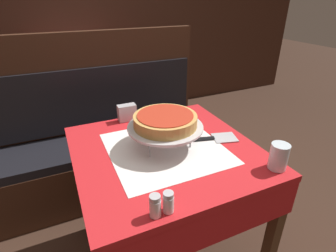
% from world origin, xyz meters
% --- Properties ---
extents(dining_table_front, '(0.82, 0.82, 0.74)m').
position_xyz_m(dining_table_front, '(0.00, 0.00, 0.63)').
color(dining_table_front, red).
rests_on(dining_table_front, ground_plane).
extents(dining_table_rear, '(0.86, 0.86, 0.75)m').
position_xyz_m(dining_table_rear, '(-0.16, 1.73, 0.65)').
color(dining_table_rear, red).
rests_on(dining_table_rear, ground_plane).
extents(booth_bench, '(1.54, 0.45, 1.16)m').
position_xyz_m(booth_bench, '(-0.17, 0.77, 0.34)').
color(booth_bench, '#3D2316').
rests_on(booth_bench, ground_plane).
extents(back_wall_panel, '(6.00, 0.04, 2.40)m').
position_xyz_m(back_wall_panel, '(0.00, 2.25, 1.20)').
color(back_wall_panel, '#3D2319').
rests_on(back_wall_panel, ground_plane).
extents(pizza_pan_stand, '(0.34, 0.34, 0.10)m').
position_xyz_m(pizza_pan_stand, '(0.01, 0.02, 0.84)').
color(pizza_pan_stand, '#ADADB2').
rests_on(pizza_pan_stand, dining_table_front).
extents(deep_dish_pizza, '(0.28, 0.28, 0.05)m').
position_xyz_m(deep_dish_pizza, '(0.01, 0.02, 0.87)').
color(deep_dish_pizza, tan).
rests_on(deep_dish_pizza, pizza_pan_stand).
extents(pizza_server, '(0.30, 0.13, 0.01)m').
position_xyz_m(pizza_server, '(0.23, -0.01, 0.75)').
color(pizza_server, '#BCBCC1').
rests_on(pizza_server, dining_table_front).
extents(water_glass_near, '(0.07, 0.07, 0.11)m').
position_xyz_m(water_glass_near, '(0.35, -0.33, 0.80)').
color(water_glass_near, silver).
rests_on(water_glass_near, dining_table_front).
extents(salt_shaker, '(0.04, 0.04, 0.08)m').
position_xyz_m(salt_shaker, '(-0.20, -0.36, 0.78)').
color(salt_shaker, silver).
rests_on(salt_shaker, dining_table_front).
extents(pepper_shaker, '(0.04, 0.04, 0.08)m').
position_xyz_m(pepper_shaker, '(-0.15, -0.36, 0.78)').
color(pepper_shaker, silver).
rests_on(pepper_shaker, dining_table_front).
extents(napkin_holder, '(0.10, 0.05, 0.09)m').
position_xyz_m(napkin_holder, '(-0.07, 0.36, 0.79)').
color(napkin_holder, '#B2B2B7').
rests_on(napkin_holder, dining_table_front).
extents(condiment_caddy, '(0.13, 0.13, 0.17)m').
position_xyz_m(condiment_caddy, '(-0.22, 1.66, 0.80)').
color(condiment_caddy, black).
rests_on(condiment_caddy, dining_table_rear).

